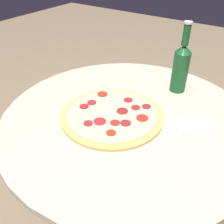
# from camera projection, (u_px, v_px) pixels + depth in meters

# --- Properties ---
(ground_plane) EXTENTS (8.00, 8.00, 0.00)m
(ground_plane) POSITION_uv_depth(u_px,v_px,m) (123.00, 224.00, 1.35)
(ground_plane) COLOR #7A664C
(table) EXTENTS (0.94, 0.94, 0.73)m
(table) POSITION_uv_depth(u_px,v_px,m) (126.00, 151.00, 1.03)
(table) COLOR #B2A893
(table) RESTS_ON ground_plane
(pizza) EXTENTS (0.38, 0.38, 0.02)m
(pizza) POSITION_uv_depth(u_px,v_px,m) (112.00, 115.00, 0.92)
(pizza) COLOR tan
(pizza) RESTS_ON table
(beer_bottle) EXTENTS (0.07, 0.07, 0.29)m
(beer_bottle) POSITION_uv_depth(u_px,v_px,m) (181.00, 66.00, 1.02)
(beer_bottle) COLOR #144C23
(beer_bottle) RESTS_ON table
(napkin) EXTENTS (0.15, 0.13, 0.01)m
(napkin) POSITION_uv_depth(u_px,v_px,m) (191.00, 123.00, 0.88)
(napkin) COLOR white
(napkin) RESTS_ON table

